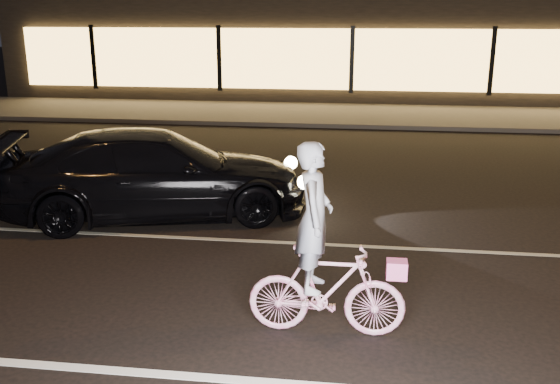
# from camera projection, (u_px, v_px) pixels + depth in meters

# --- Properties ---
(ground) EXTENTS (90.00, 90.00, 0.00)m
(ground) POSITION_uv_depth(u_px,v_px,m) (319.00, 309.00, 7.04)
(ground) COLOR black
(ground) RESTS_ON ground
(lane_stripe_far) EXTENTS (60.00, 0.10, 0.01)m
(lane_stripe_far) POSITION_uv_depth(u_px,v_px,m) (329.00, 245.00, 8.94)
(lane_stripe_far) COLOR gray
(lane_stripe_far) RESTS_ON ground
(sidewalk) EXTENTS (30.00, 4.00, 0.12)m
(sidewalk) POSITION_uv_depth(u_px,v_px,m) (349.00, 115.00, 19.38)
(sidewalk) COLOR #383533
(sidewalk) RESTS_ON ground
(storefront) EXTENTS (25.40, 8.42, 4.20)m
(storefront) POSITION_uv_depth(u_px,v_px,m) (355.00, 37.00, 24.45)
(storefront) COLOR black
(storefront) RESTS_ON ground
(cyclist) EXTENTS (1.62, 0.56, 2.04)m
(cyclist) POSITION_uv_depth(u_px,v_px,m) (323.00, 269.00, 6.32)
(cyclist) COLOR #D63B85
(cyclist) RESTS_ON ground
(sedan) EXTENTS (5.17, 3.23, 1.40)m
(sedan) POSITION_uv_depth(u_px,v_px,m) (157.00, 174.00, 10.03)
(sedan) COLOR black
(sedan) RESTS_ON ground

